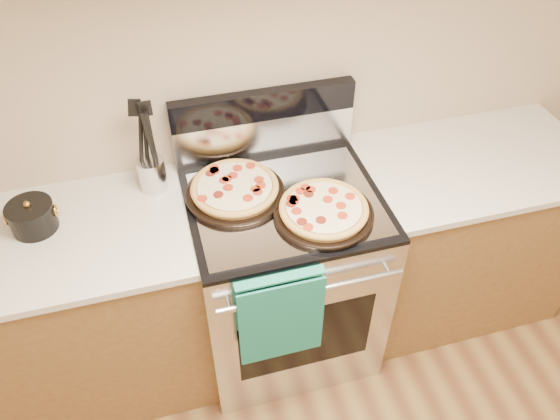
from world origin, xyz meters
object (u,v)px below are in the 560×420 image
object	(u,v)px
range_body	(284,276)
utensil_crock	(152,174)
saucepan	(33,218)
pepperoni_pizza_back	(235,189)
pepperoni_pizza_front	(324,210)

from	to	relation	value
range_body	utensil_crock	distance (m)	0.75
range_body	saucepan	world-z (taller)	saucepan
pepperoni_pizza_back	saucepan	world-z (taller)	saucepan
range_body	pepperoni_pizza_back	size ratio (longest dim) A/B	2.35
saucepan	range_body	bearing A→B (deg)	-6.23
utensil_crock	saucepan	distance (m)	0.46
range_body	pepperoni_pizza_front	xyz separation A→B (m)	(0.12, -0.14, 0.50)
pepperoni_pizza_back	saucepan	distance (m)	0.75
pepperoni_pizza_back	utensil_crock	size ratio (longest dim) A/B	2.79
saucepan	utensil_crock	bearing A→B (deg)	14.53
range_body	saucepan	xyz separation A→B (m)	(-0.93, 0.10, 0.51)
saucepan	pepperoni_pizza_back	bearing A→B (deg)	-2.40
pepperoni_pizza_front	utensil_crock	xyz separation A→B (m)	(-0.60, 0.35, 0.03)
pepperoni_pizza_front	saucepan	world-z (taller)	saucepan
pepperoni_pizza_back	utensil_crock	distance (m)	0.34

